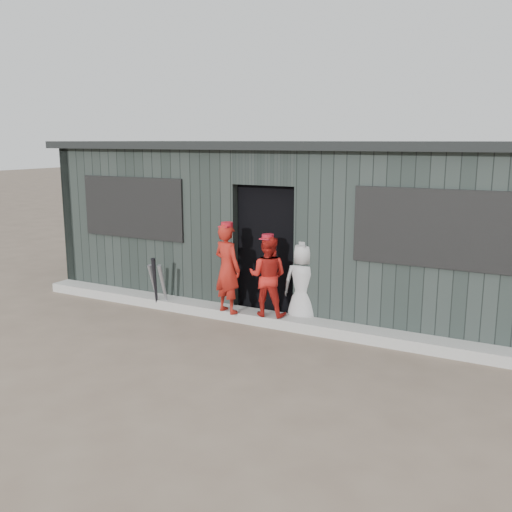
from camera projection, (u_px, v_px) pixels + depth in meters
The scene contains 9 objects.
ground at pixel (186, 364), 6.85m from camera, with size 80.00×80.00×0.00m, color brown.
curb at pixel (257, 317), 8.41m from camera, with size 8.00×0.36×0.15m, color #A1A19C.
bat_left at pixel (164, 287), 8.93m from camera, with size 0.07×0.07×0.77m, color #94949C.
bat_mid at pixel (154, 286), 9.08m from camera, with size 0.07×0.07×0.75m, color gray.
bat_right at pixel (155, 284), 8.92m from camera, with size 0.07×0.07×0.87m, color black.
player_red_left at pixel (227, 269), 8.28m from camera, with size 0.48×0.31×1.31m, color #A01C13.
player_red_right at pixel (268, 276), 8.15m from camera, with size 0.57×0.44×1.16m, color red.
player_grey_back at pixel (303, 284), 8.24m from camera, with size 0.59×0.38×1.20m, color #B3B3B3.
dugout at pixel (303, 222), 9.63m from camera, with size 8.30×3.30×2.62m.
Camera 1 is at (3.77, -5.31, 2.64)m, focal length 40.00 mm.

